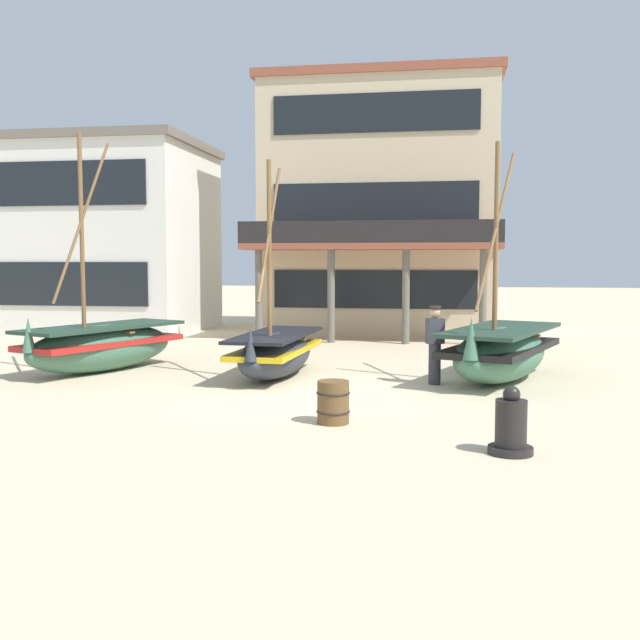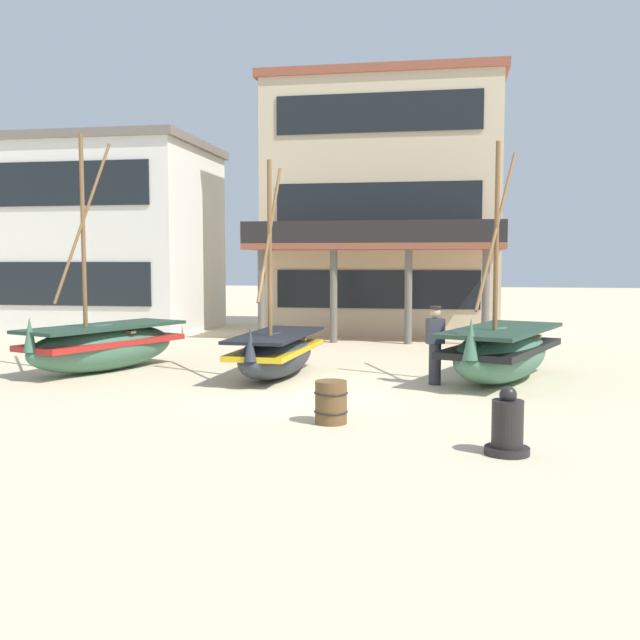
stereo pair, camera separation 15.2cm
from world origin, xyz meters
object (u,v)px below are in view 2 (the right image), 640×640
(fishing_boat_near_left, at_px, (276,352))
(harbor_building_annex, at_px, (96,237))
(fisherman_by_hull, at_px, (435,346))
(wooden_barrel, at_px, (331,402))
(harbor_building_main, at_px, (384,207))
(capstan_winch, at_px, (507,427))
(fishing_boat_far_right, at_px, (103,345))
(fishing_boat_centre_large, at_px, (501,352))

(fishing_boat_near_left, xyz_separation_m, harbor_building_annex, (-9.40, 9.98, 2.97))
(fisherman_by_hull, bearing_deg, wooden_barrel, -111.40)
(wooden_barrel, relative_size, harbor_building_main, 0.08)
(fishing_boat_near_left, relative_size, wooden_barrel, 6.91)
(capstan_winch, bearing_deg, fisherman_by_hull, 101.10)
(fishing_boat_near_left, relative_size, capstan_winch, 5.12)
(fisherman_by_hull, xyz_separation_m, harbor_building_annex, (-12.98, 10.41, 2.70))
(fishing_boat_near_left, bearing_deg, fisherman_by_hull, -6.93)
(fishing_boat_far_right, xyz_separation_m, wooden_barrel, (6.30, -4.68, -0.27))
(fishing_boat_centre_large, bearing_deg, wooden_barrel, -122.44)
(fishing_boat_far_right, height_order, fisherman_by_hull, fishing_boat_far_right)
(fishing_boat_near_left, distance_m, wooden_barrel, 4.93)
(fishing_boat_near_left, height_order, wooden_barrel, fishing_boat_near_left)
(fishing_boat_far_right, height_order, capstan_winch, fishing_boat_far_right)
(capstan_winch, xyz_separation_m, harbor_building_annex, (-14.07, 15.95, 3.16))
(harbor_building_main, bearing_deg, fishing_boat_near_left, -96.89)
(fishing_boat_near_left, bearing_deg, wooden_barrel, -66.22)
(fishing_boat_near_left, distance_m, fishing_boat_centre_large, 5.02)
(harbor_building_annex, bearing_deg, fishing_boat_near_left, -46.72)
(fishing_boat_far_right, bearing_deg, fisherman_by_hull, -4.39)
(fisherman_by_hull, height_order, harbor_building_main, harbor_building_main)
(fisherman_by_hull, relative_size, wooden_barrel, 2.41)
(fishing_boat_centre_large, xyz_separation_m, capstan_winch, (-0.34, -6.22, -0.29))
(fisherman_by_hull, height_order, capstan_winch, fisherman_by_hull)
(fishing_boat_near_left, xyz_separation_m, fishing_boat_far_right, (-4.31, 0.17, 0.06))
(fishing_boat_far_right, relative_size, fisherman_by_hull, 3.30)
(capstan_winch, relative_size, harbor_building_main, 0.10)
(fishing_boat_near_left, xyz_separation_m, harbor_building_main, (1.41, 11.63, 4.08))
(wooden_barrel, height_order, harbor_building_main, harbor_building_main)
(capstan_winch, relative_size, wooden_barrel, 1.35)
(harbor_building_main, height_order, harbor_building_annex, harbor_building_main)
(fishing_boat_near_left, distance_m, harbor_building_annex, 14.02)
(fishing_boat_centre_large, distance_m, wooden_barrel, 5.64)
(harbor_building_main, relative_size, harbor_building_annex, 1.08)
(fisherman_by_hull, relative_size, capstan_winch, 1.79)
(fishing_boat_centre_large, distance_m, harbor_building_main, 12.59)
(capstan_winch, height_order, harbor_building_annex, harbor_building_annex)
(fishing_boat_near_left, relative_size, harbor_building_main, 0.52)
(capstan_winch, bearing_deg, wooden_barrel, 151.44)
(fishing_boat_centre_large, height_order, harbor_building_main, harbor_building_main)
(fishing_boat_far_right, xyz_separation_m, harbor_building_main, (5.72, 11.46, 4.02))
(fishing_boat_near_left, height_order, fishing_boat_centre_large, fishing_boat_centre_large)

